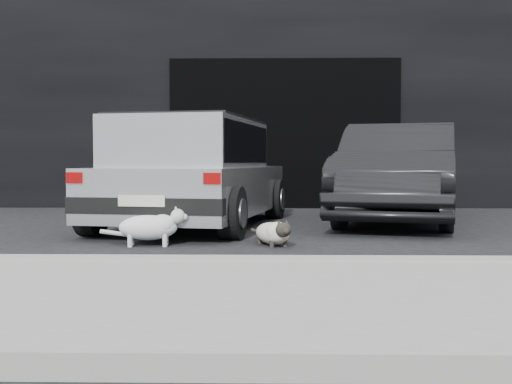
{
  "coord_description": "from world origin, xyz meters",
  "views": [
    {
      "loc": [
        0.73,
        -7.21,
        0.81
      ],
      "look_at": [
        0.6,
        -0.86,
        0.51
      ],
      "focal_mm": 45.0,
      "sensor_mm": 36.0,
      "label": 1
    }
  ],
  "objects_px": {
    "silver_hatchback": "(194,168)",
    "cat_siamese": "(274,233)",
    "cat_white": "(152,226)",
    "second_car": "(399,173)"
  },
  "relations": [
    {
      "from": "cat_siamese",
      "to": "silver_hatchback",
      "type": "bearing_deg",
      "value": -83.07
    },
    {
      "from": "second_car",
      "to": "cat_white",
      "type": "distance_m",
      "value": 3.85
    },
    {
      "from": "second_car",
      "to": "cat_white",
      "type": "xyz_separation_m",
      "value": [
        -2.87,
        -2.52,
        -0.48
      ]
    },
    {
      "from": "silver_hatchback",
      "to": "cat_white",
      "type": "bearing_deg",
      "value": -85.38
    },
    {
      "from": "silver_hatchback",
      "to": "cat_siamese",
      "type": "relative_size",
      "value": 5.22
    },
    {
      "from": "second_car",
      "to": "cat_siamese",
      "type": "distance_m",
      "value": 3.05
    },
    {
      "from": "second_car",
      "to": "cat_siamese",
      "type": "bearing_deg",
      "value": -109.34
    },
    {
      "from": "silver_hatchback",
      "to": "second_car",
      "type": "distance_m",
      "value": 2.77
    },
    {
      "from": "second_car",
      "to": "cat_white",
      "type": "relative_size",
      "value": 4.85
    },
    {
      "from": "silver_hatchback",
      "to": "cat_white",
      "type": "distance_m",
      "value": 1.93
    }
  ]
}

